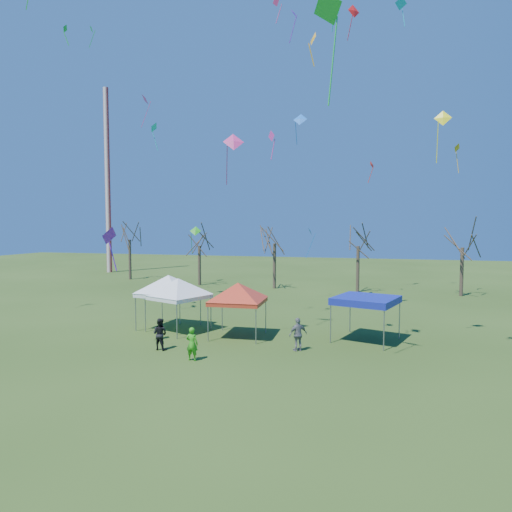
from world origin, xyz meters
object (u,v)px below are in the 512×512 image
Objects in this scene: person_green at (192,344)px; tent_red at (238,286)px; tree_2 at (275,227)px; tent_white_mid at (169,279)px; tree_3 at (358,230)px; radio_mast at (108,181)px; person_dark at (160,334)px; person_grey at (298,334)px; tree_0 at (129,225)px; tent_blue at (366,300)px; tent_white_west at (178,282)px; tree_4 at (463,230)px; tree_1 at (199,232)px.

tent_red is at bearing -98.36° from person_green.
tree_2 is 1.86× the size of tent_white_mid.
tree_3 is at bearing -2.27° from tree_2.
person_dark is at bearing -53.41° from radio_mast.
tree_2 is 26.11m from person_green.
person_grey is at bearing -95.01° from tree_3.
person_dark is (-0.57, -24.14, -5.46)m from tree_2.
tree_0 reaches higher than person_dark.
tent_blue is (12.12, 0.04, -0.85)m from tent_white_mid.
tent_white_west is (24.19, -29.61, -9.46)m from radio_mast.
radio_mast is 44.96m from tree_4.
tree_1 is 27.01m from tent_blue.
tree_1 is at bearing -15.18° from tree_0.
person_dark is at bearing -130.03° from tent_red.
tent_blue is at bearing -149.87° from person_dark.
person_dark is (1.78, -4.69, -2.32)m from tent_white_mid.
person_green is at bearing -68.34° from tree_1.
tree_0 reaches higher than tree_2.
tree_3 is 1.90× the size of tent_red.
person_grey is (3.91, -2.03, -2.10)m from tent_red.
tree_1 reaches higher than tent_red.
radio_mast is 36.04m from tree_3.
tree_3 reaches higher than tent_white_west.
tree_2 is 4.91× the size of person_dark.
tent_white_mid is at bearing 168.67° from tent_red.
tent_blue is 2.45× the size of person_green.
tree_1 is 1.71× the size of tent_white_mid.
tent_white_west is 0.90× the size of tent_white_mid.
tree_3 is (8.40, -0.33, -0.21)m from tree_2.
tree_2 is at bearing -86.05° from person_green.
person_grey is 1.07× the size of person_green.
tent_white_mid is 1.06× the size of tent_red.
tree_4 reaches higher than tree_1.
person_dark is (25.07, -33.76, -11.67)m from radio_mast.
person_green is (20.30, -28.47, -5.67)m from tree_0.
person_dark is at bearing -29.22° from person_green.
tent_red is 4.88m from person_grey.
tree_3 reaches higher than tent_blue.
tree_0 is 18.72m from tree_2.
tent_red is at bearing -106.24° from tree_3.
tent_blue is at bearing -176.54° from person_grey.
tree_3 reaches higher than person_dark.
tree_0 is 2.12× the size of tent_blue.
tree_2 reaches higher than person_grey.
tent_white_mid is at bearing -136.46° from tree_4.
radio_mast is at bearing 137.23° from tree_0.
tree_0 is 1.07× the size of tree_4.
tree_3 is 1.99× the size of tent_blue.
tree_0 is at bearing 172.92° from tree_3.
tent_white_mid is 2.65× the size of person_dark.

